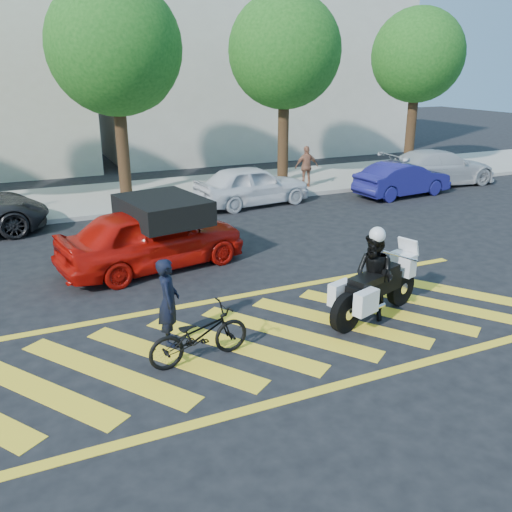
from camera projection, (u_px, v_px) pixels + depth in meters
name	position (u px, v px, depth m)	size (l,w,h in m)	color
ground	(263.00, 338.00, 9.83)	(90.00, 90.00, 0.00)	black
sidewalk	(127.00, 197.00, 20.12)	(60.00, 5.00, 0.15)	#9E998E
crosswalk	(261.00, 338.00, 9.82)	(12.33, 4.00, 0.01)	yellow
building_right	(250.00, 50.00, 29.56)	(16.00, 8.00, 11.00)	beige
tree_center	(118.00, 53.00, 18.56)	(4.60, 4.60, 7.56)	black
tree_right	(287.00, 56.00, 21.10)	(4.40, 4.40, 7.41)	black
tree_far_right	(419.00, 59.00, 23.66)	(4.00, 4.00, 7.10)	black
officer_bike	(168.00, 302.00, 9.41)	(0.58, 0.38, 1.58)	black
bicycle	(199.00, 335.00, 8.94)	(0.62, 1.77, 0.93)	black
police_motorcycle	(374.00, 289.00, 10.42)	(2.46, 1.23, 1.12)	black
officer_moto	(374.00, 277.00, 10.34)	(0.83, 0.65, 1.71)	black
red_convertible	(152.00, 238.00, 13.01)	(1.81, 4.50, 1.53)	#BC0F08
parked_mid_right	(252.00, 185.00, 19.01)	(1.67, 4.16, 1.42)	silver
parked_right	(403.00, 179.00, 20.38)	(1.34, 3.85, 1.27)	navy
parked_far_right	(439.00, 167.00, 22.28)	(2.00, 4.93, 1.43)	#B0B3B8
pedestrian_right	(307.00, 167.00, 21.15)	(0.93, 0.39, 1.59)	#A16449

